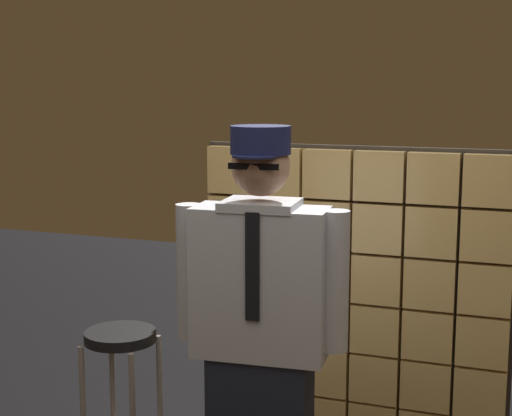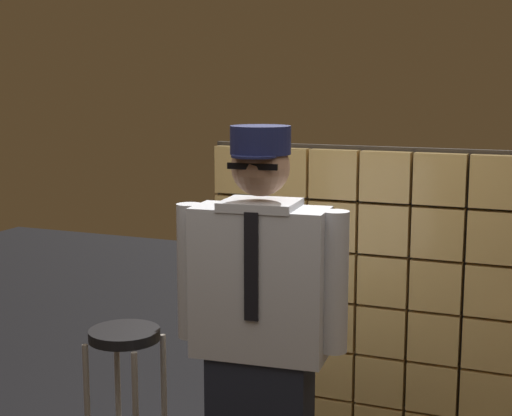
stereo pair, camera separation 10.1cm
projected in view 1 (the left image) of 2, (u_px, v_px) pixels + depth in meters
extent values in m
cube|color=#F2C672|center=(233.00, 405.00, 4.44)|extent=(0.26, 0.08, 0.26)
cube|color=#F2C672|center=(278.00, 412.00, 4.35)|extent=(0.26, 0.08, 0.26)
cube|color=#F2C672|center=(233.00, 359.00, 4.40)|extent=(0.26, 0.08, 0.26)
cube|color=#F2C672|center=(278.00, 366.00, 4.30)|extent=(0.26, 0.08, 0.26)
cube|color=#F2C672|center=(325.00, 372.00, 4.21)|extent=(0.26, 0.08, 0.26)
cube|color=#F2C672|center=(374.00, 378.00, 4.11)|extent=(0.26, 0.08, 0.26)
cube|color=#F2C672|center=(426.00, 385.00, 4.02)|extent=(0.26, 0.08, 0.26)
cube|color=#F2C672|center=(480.00, 393.00, 3.93)|extent=(0.26, 0.08, 0.26)
cube|color=#F2C672|center=(232.00, 313.00, 4.35)|extent=(0.26, 0.08, 0.26)
cube|color=#F2C672|center=(278.00, 319.00, 4.26)|extent=(0.26, 0.08, 0.26)
cube|color=#F2C672|center=(326.00, 324.00, 4.16)|extent=(0.26, 0.08, 0.26)
cube|color=#F2C672|center=(375.00, 330.00, 4.07)|extent=(0.26, 0.08, 0.26)
cube|color=#F2C672|center=(428.00, 335.00, 3.98)|extent=(0.26, 0.08, 0.26)
cube|color=#F2C672|center=(482.00, 341.00, 3.88)|extent=(0.26, 0.08, 0.26)
cube|color=#F2C672|center=(232.00, 267.00, 4.31)|extent=(0.26, 0.08, 0.26)
cube|color=#F2C672|center=(278.00, 271.00, 4.22)|extent=(0.26, 0.08, 0.26)
cube|color=#F2C672|center=(326.00, 275.00, 4.12)|extent=(0.26, 0.08, 0.26)
cube|color=#F2C672|center=(377.00, 279.00, 4.03)|extent=(0.26, 0.08, 0.26)
cube|color=#F2C672|center=(430.00, 284.00, 3.93)|extent=(0.26, 0.08, 0.26)
cube|color=#F2C672|center=(485.00, 289.00, 3.84)|extent=(0.26, 0.08, 0.26)
cube|color=#F2C672|center=(232.00, 219.00, 4.27)|extent=(0.26, 0.08, 0.26)
cube|color=#F2C672|center=(278.00, 222.00, 4.17)|extent=(0.26, 0.08, 0.26)
cube|color=#F2C672|center=(327.00, 225.00, 4.08)|extent=(0.26, 0.08, 0.26)
cube|color=#F2C672|center=(378.00, 228.00, 3.98)|extent=(0.26, 0.08, 0.26)
cube|color=#F2C672|center=(432.00, 232.00, 3.89)|extent=(0.26, 0.08, 0.26)
cube|color=#F2C672|center=(488.00, 236.00, 3.79)|extent=(0.26, 0.08, 0.26)
cube|color=#F2C672|center=(232.00, 170.00, 4.22)|extent=(0.26, 0.08, 0.26)
cube|color=#F2C672|center=(279.00, 172.00, 4.13)|extent=(0.26, 0.08, 0.26)
cube|color=#F2C672|center=(328.00, 174.00, 4.03)|extent=(0.26, 0.08, 0.26)
cube|color=#F2C672|center=(379.00, 176.00, 3.94)|extent=(0.26, 0.08, 0.26)
cube|color=#F2C672|center=(434.00, 178.00, 3.84)|extent=(0.26, 0.08, 0.26)
cube|color=#F2C672|center=(490.00, 181.00, 3.75)|extent=(0.26, 0.08, 0.26)
cube|color=#38332D|center=(353.00, 300.00, 4.14)|extent=(1.66, 0.02, 1.66)
cube|color=silver|center=(261.00, 282.00, 3.10)|extent=(0.56, 0.28, 0.61)
cube|color=black|center=(252.00, 267.00, 2.96)|extent=(0.06, 0.02, 0.43)
cube|color=silver|center=(261.00, 205.00, 3.04)|extent=(0.32, 0.27, 0.04)
sphere|color=#A87A5B|center=(261.00, 167.00, 3.02)|extent=(0.23, 0.23, 0.23)
ellipsoid|color=black|center=(257.00, 179.00, 2.98)|extent=(0.16, 0.10, 0.11)
cube|color=black|center=(253.00, 167.00, 2.92)|extent=(0.20, 0.03, 0.02)
cylinder|color=#191E47|center=(255.00, 156.00, 2.93)|extent=(0.19, 0.19, 0.01)
cylinder|color=#191E47|center=(261.00, 140.00, 3.00)|extent=(0.24, 0.24, 0.11)
cylinder|color=silver|center=(335.00, 281.00, 3.01)|extent=(0.12, 0.12, 0.56)
cylinder|color=silver|center=(190.00, 272.00, 3.17)|extent=(0.12, 0.12, 0.56)
cylinder|color=black|center=(120.00, 336.00, 3.64)|extent=(0.34, 0.34, 0.05)
cylinder|color=#A59E93|center=(113.00, 402.00, 3.87)|extent=(0.03, 0.03, 0.76)
cylinder|color=#A59E93|center=(160.00, 410.00, 3.78)|extent=(0.03, 0.03, 0.76)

